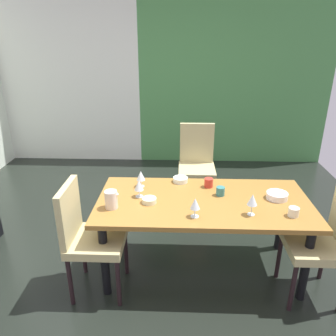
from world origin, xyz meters
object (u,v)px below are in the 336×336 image
wine_glass_right (195,204)px  cup_front (220,191)px  wine_glass_near_window (252,200)px  pitcher_north (111,199)px  chair_left_near (87,233)px  cup_near_shelf (209,183)px  chair_right_near (327,237)px  wine_glass_center (141,176)px  dining_table (203,208)px  serving_bowl_left (149,200)px  cup_rear (294,212)px  wine_glass_east (139,186)px  serving_bowl_corner (180,180)px  chair_head_far (197,161)px  serving_bowl_west (277,196)px

wine_glass_right → cup_front: 0.44m
wine_glass_near_window → pitcher_north: (-1.11, 0.07, -0.05)m
chair_left_near → pitcher_north: size_ratio=6.41×
wine_glass_near_window → cup_near_shelf: 0.58m
chair_right_near → wine_glass_center: bearing=70.7°
dining_table → serving_bowl_left: (-0.46, -0.07, 0.10)m
cup_rear → serving_bowl_left: bearing=171.2°
dining_table → wine_glass_center: bearing=156.5°
wine_glass_east → cup_near_shelf: bearing=19.7°
wine_glass_near_window → cup_near_shelf: wine_glass_near_window is taller
dining_table → serving_bowl_corner: size_ratio=12.96×
chair_head_far → cup_near_shelf: (0.06, -1.04, 0.19)m
chair_left_near → cup_rear: bearing=91.5°
chair_right_near → wine_glass_right: chair_right_near is taller
chair_head_far → cup_front: size_ratio=13.05×
wine_glass_right → serving_bowl_west: size_ratio=0.88×
chair_right_near → wine_glass_right: 1.06m
chair_left_near → pitcher_north: chair_left_near is taller
chair_head_far → wine_glass_right: size_ratio=6.39×
chair_left_near → chair_head_far: bearing=149.3°
chair_right_near → cup_front: 0.90m
chair_right_near → pitcher_north: 1.71m
chair_left_near → cup_rear: chair_left_near is taller
dining_table → wine_glass_east: (-0.55, 0.04, 0.19)m
wine_glass_center → cup_near_shelf: (0.62, 0.02, -0.07)m
dining_table → wine_glass_center: 0.64m
cup_near_shelf → cup_rear: size_ratio=1.01×
chair_left_near → wine_glass_near_window: size_ratio=5.45×
wine_glass_near_window → cup_near_shelf: bearing=120.9°
serving_bowl_corner → cup_near_shelf: (0.26, -0.10, 0.02)m
dining_table → serving_bowl_left: bearing=-171.8°
wine_glass_east → cup_rear: bearing=-12.8°
serving_bowl_west → cup_near_shelf: size_ratio=2.17×
dining_table → serving_bowl_west: 0.64m
wine_glass_right → pitcher_north: bearing=170.4°
wine_glass_right → cup_rear: 0.76m
wine_glass_east → wine_glass_near_window: wine_glass_near_window is taller
dining_table → chair_left_near: bearing=-163.2°
chair_right_near → chair_head_far: bearing=30.7°
chair_head_far → wine_glass_near_window: 1.60m
serving_bowl_corner → pitcher_north: 0.76m
chair_head_far → serving_bowl_left: 1.45m
wine_glass_right → chair_right_near: bearing=-0.4°
cup_rear → pitcher_north: size_ratio=0.55×
dining_table → wine_glass_near_window: wine_glass_near_window is taller
chair_right_near → serving_bowl_west: chair_right_near is taller
serving_bowl_left → cup_rear: size_ratio=1.47×
chair_head_far → wine_glass_right: 1.60m
dining_table → serving_bowl_corner: (-0.20, 0.36, 0.10)m
chair_left_near → cup_near_shelf: chair_left_near is taller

